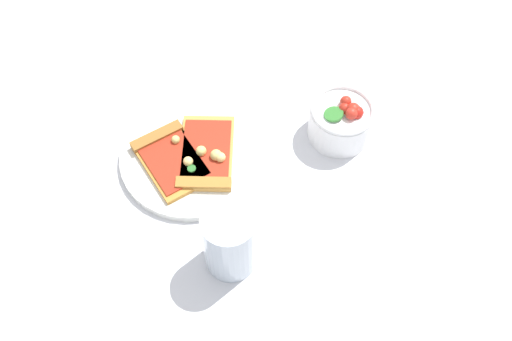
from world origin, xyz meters
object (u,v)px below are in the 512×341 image
(pizza_slice_near, at_px, (207,157))
(pizza_slice_far, at_px, (171,157))
(plate, at_px, (193,156))
(salad_bowl, at_px, (341,120))
(soda_glass, at_px, (230,243))

(pizza_slice_near, distance_m, pizza_slice_far, 0.06)
(plate, xyz_separation_m, pizza_slice_far, (0.02, -0.03, 0.01))
(pizza_slice_far, distance_m, salad_bowl, 0.29)
(plate, xyz_separation_m, pizza_slice_near, (0.00, 0.03, 0.01))
(pizza_slice_near, height_order, pizza_slice_far, pizza_slice_near)
(plate, bearing_deg, soda_glass, 43.48)
(plate, relative_size, pizza_slice_far, 1.53)
(plate, distance_m, soda_glass, 0.20)
(soda_glass, bearing_deg, plate, -136.52)
(pizza_slice_near, distance_m, soda_glass, 0.18)
(soda_glass, bearing_deg, pizza_slice_near, -142.60)
(pizza_slice_far, bearing_deg, pizza_slice_near, 112.69)
(salad_bowl, bearing_deg, soda_glass, -14.29)
(pizza_slice_far, xyz_separation_m, salad_bowl, (-0.17, 0.24, 0.02))
(pizza_slice_near, height_order, salad_bowl, salad_bowl)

